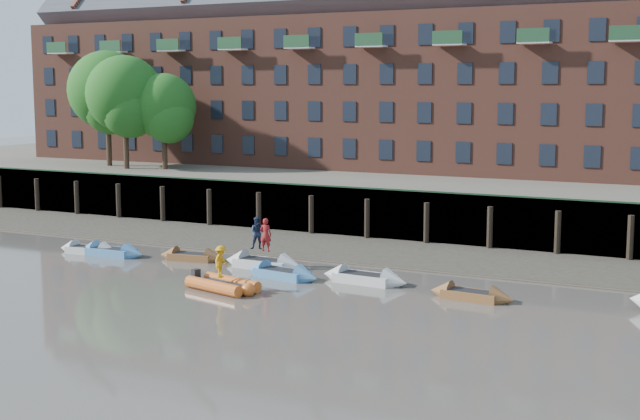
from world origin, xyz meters
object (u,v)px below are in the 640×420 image
Objects in this scene: rowboat_3 at (263,264)px; rowboat_4 at (282,274)px; rowboat_1 at (111,252)px; rowboat_2 at (192,257)px; person_rib_crew at (221,262)px; rowboat_0 at (89,250)px; person_rower_b at (258,233)px; rowboat_5 at (364,278)px; rowboat_6 at (471,295)px; person_rower_a at (266,235)px; rib_tender at (225,285)px.

rowboat_3 is 1.07× the size of rowboat_4.
rowboat_1 reaches higher than rowboat_2.
person_rib_crew is (0.87, -5.46, 1.15)m from rowboat_3.
rowboat_0 is at bearing 64.02° from person_rib_crew.
person_rower_b is 5.84m from person_rib_crew.
rowboat_5 reaches higher than rowboat_0.
person_rower_a is at bearing 175.60° from rowboat_6.
rib_tender is (1.08, -5.47, 0.04)m from rowboat_3.
rowboat_5 is 3.03× the size of person_rib_crew.
rowboat_3 is (11.26, 0.95, 0.04)m from rowboat_0.
rowboat_3 reaches higher than rowboat_4.
rowboat_0 is 0.85× the size of rowboat_3.
rowboat_6 is at bearing -77.85° from person_rib_crew.
rib_tender is 6.08m from person_rower_b.
rowboat_2 is at bearing 4.24° from rowboat_0.
rowboat_4 is at bearing -61.53° from person_rower_b.
rowboat_6 is 2.31× the size of person_rower_a.
rowboat_0 is 0.93× the size of rowboat_1.
person_rib_crew is (10.51, -4.55, 1.17)m from rowboat_1.
rowboat_0 is 23.40m from rowboat_6.
rowboat_1 is 2.47× the size of person_rower_a.
rowboat_2 is 1.04× the size of rib_tender.
rowboat_5 reaches higher than rowboat_6.
rowboat_0 is 13.41m from rowboat_4.
rowboat_6 is (12.12, -1.87, -0.04)m from rowboat_3.
rowboat_1 is at bearing -1.10° from person_rower_a.
rowboat_0 is 13.15m from rib_tender.
person_rib_crew reaches higher than rowboat_5.
person_rower_b reaches higher than rowboat_6.
rowboat_6 is 12.20m from person_rower_a.
rowboat_3 reaches higher than rowboat_5.
rowboat_3 is at bearing 115.91° from rib_tender.
rowboat_4 is at bearing -22.43° from rowboat_2.
rowboat_1 is 2.84× the size of person_rib_crew.
person_rib_crew is (-5.46, -4.55, 1.16)m from rowboat_5.
rowboat_1 is at bearing 162.92° from person_rower_b.
rib_tender is at bearing -96.25° from person_rib_crew.
person_rower_b is at bearing 7.55° from person_rib_crew.
rib_tender is (-1.03, -3.70, 0.06)m from rowboat_4.
person_rower_b reaches higher than rowboat_5.
person_rower_a is at bearing 1.78° from person_rib_crew.
rowboat_3 is 2.71× the size of person_rower_b.
rowboat_0 is 2.64× the size of person_rib_crew.
rowboat_4 is at bearing -24.21° from person_rib_crew.
person_rib_crew is (-1.25, -3.70, 1.17)m from rowboat_4.
rowboat_2 is 16.90m from rowboat_6.
rowboat_2 is 4.53m from person_rower_b.
rowboat_1 is at bearing -176.36° from rowboat_5.
person_rower_a reaches higher than person_rib_crew.
person_rib_crew is at bearing -24.86° from rowboat_1.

